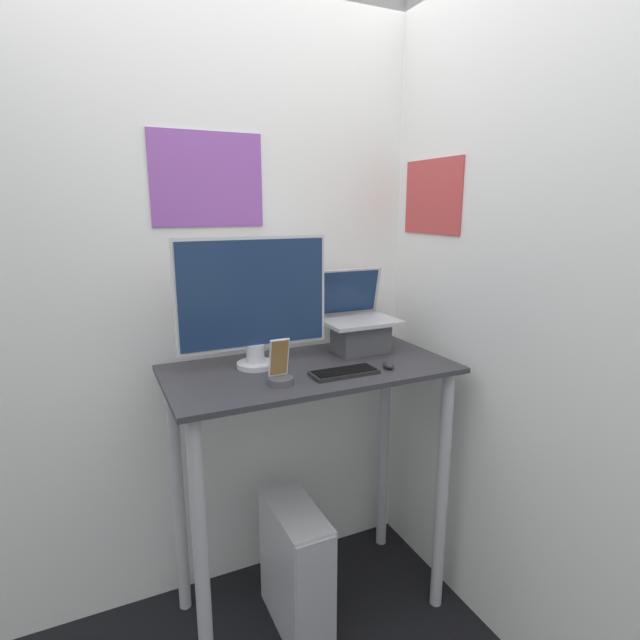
% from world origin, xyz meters
% --- Properties ---
extents(wall_back, '(6.00, 0.06, 2.60)m').
position_xyz_m(wall_back, '(-0.00, 0.64, 1.30)').
color(wall_back, white).
rests_on(wall_back, ground_plane).
extents(wall_side_right, '(0.06, 6.00, 2.60)m').
position_xyz_m(wall_side_right, '(0.63, 0.00, 1.30)').
color(wall_side_right, white).
rests_on(wall_side_right, ground_plane).
extents(desk, '(1.09, 0.55, 1.08)m').
position_xyz_m(desk, '(0.00, 0.28, 0.82)').
color(desk, '#333338').
rests_on(desk, ground_plane).
extents(laptop, '(0.31, 0.25, 0.34)m').
position_xyz_m(laptop, '(0.28, 0.39, 1.18)').
color(laptop, '#4C4C51').
rests_on(laptop, desk).
extents(monitor, '(0.58, 0.14, 0.50)m').
position_xyz_m(monitor, '(-0.19, 0.36, 1.33)').
color(monitor, silver).
rests_on(monitor, desk).
extents(keyboard, '(0.25, 0.10, 0.02)m').
position_xyz_m(keyboard, '(0.08, 0.14, 1.08)').
color(keyboard, black).
rests_on(keyboard, desk).
extents(mouse, '(0.04, 0.06, 0.03)m').
position_xyz_m(mouse, '(0.26, 0.13, 1.09)').
color(mouse, '#262626').
rests_on(mouse, desk).
extents(cell_phone, '(0.09, 0.09, 0.16)m').
position_xyz_m(cell_phone, '(-0.17, 0.15, 1.12)').
color(cell_phone, '#4C4C51').
rests_on(cell_phone, desk).
extents(computer_tower, '(0.17, 0.41, 0.53)m').
position_xyz_m(computer_tower, '(-0.09, 0.21, 0.26)').
color(computer_tower, silver).
rests_on(computer_tower, ground_plane).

